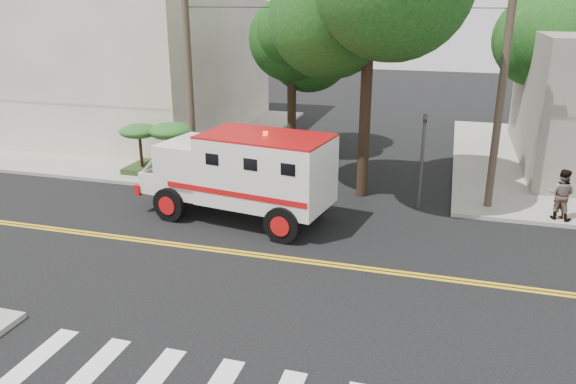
% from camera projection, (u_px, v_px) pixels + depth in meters
% --- Properties ---
extents(ground, '(100.00, 100.00, 0.00)m').
position_uv_depth(ground, '(279.00, 258.00, 17.13)').
color(ground, black).
rests_on(ground, ground).
extents(sidewalk_nw, '(17.00, 17.00, 0.15)m').
position_uv_depth(sidewalk_nw, '(127.00, 133.00, 32.93)').
color(sidewalk_nw, gray).
rests_on(sidewalk_nw, ground).
extents(building_left, '(16.00, 14.00, 10.00)m').
position_uv_depth(building_left, '(103.00, 41.00, 33.17)').
color(building_left, '#B6A796').
rests_on(building_left, sidewalk_nw).
extents(utility_pole_left, '(0.28, 0.28, 9.00)m').
position_uv_depth(utility_pole_left, '(189.00, 77.00, 22.59)').
color(utility_pole_left, '#382D23').
rests_on(utility_pole_left, ground).
extents(utility_pole_right, '(0.28, 0.28, 9.00)m').
position_uv_depth(utility_pole_right, '(502.00, 89.00, 19.63)').
color(utility_pole_right, '#382D23').
rests_on(utility_pole_right, ground).
extents(tree_main, '(6.08, 5.70, 9.85)m').
position_uv_depth(tree_main, '(381.00, 8.00, 19.91)').
color(tree_main, black).
rests_on(tree_main, ground).
extents(tree_left, '(4.48, 4.20, 7.70)m').
position_uv_depth(tree_left, '(297.00, 38.00, 26.67)').
color(tree_left, black).
rests_on(tree_left, ground).
extents(tree_right, '(4.80, 4.50, 8.20)m').
position_uv_depth(tree_right, '(548.00, 30.00, 27.13)').
color(tree_right, black).
rests_on(tree_right, ground).
extents(traffic_signal, '(0.15, 0.18, 3.60)m').
position_uv_depth(traffic_signal, '(423.00, 151.00, 20.48)').
color(traffic_signal, '#3F3F42').
rests_on(traffic_signal, ground).
extents(accessibility_sign, '(0.45, 0.10, 2.02)m').
position_uv_depth(accessibility_sign, '(182.00, 151.00, 23.93)').
color(accessibility_sign, '#3F3F42').
rests_on(accessibility_sign, ground).
extents(palm_planter, '(3.52, 2.63, 2.36)m').
position_uv_depth(palm_planter, '(161.00, 140.00, 24.57)').
color(palm_planter, '#1E3314').
rests_on(palm_planter, sidewalk_nw).
extents(armored_truck, '(7.27, 3.70, 3.17)m').
position_uv_depth(armored_truck, '(243.00, 171.00, 19.59)').
color(armored_truck, silver).
rests_on(armored_truck, ground).
extents(pedestrian_a, '(0.68, 0.63, 1.57)m').
position_uv_depth(pedestrian_a, '(561.00, 198.00, 19.54)').
color(pedestrian_a, gray).
rests_on(pedestrian_a, sidewalk_ne).
extents(pedestrian_b, '(1.07, 0.96, 1.82)m').
position_uv_depth(pedestrian_b, '(561.00, 194.00, 19.50)').
color(pedestrian_b, gray).
rests_on(pedestrian_b, sidewalk_ne).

